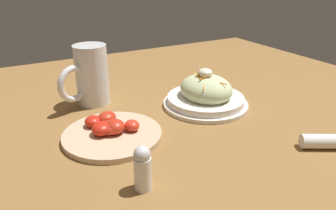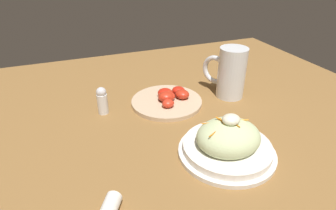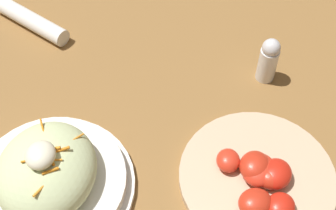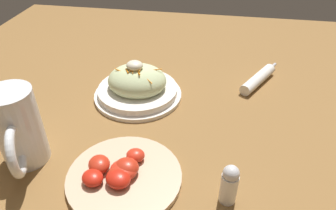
{
  "view_description": "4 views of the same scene",
  "coord_description": "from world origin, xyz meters",
  "px_view_note": "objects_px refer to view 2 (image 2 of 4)",
  "views": [
    {
      "loc": [
        0.57,
        -0.4,
        0.35
      ],
      "look_at": [
        0.01,
        -0.09,
        0.07
      ],
      "focal_mm": 34.22,
      "sensor_mm": 36.0,
      "label": 1
    },
    {
      "loc": [
        0.24,
        0.5,
        0.42
      ],
      "look_at": [
        0.01,
        -0.09,
        0.07
      ],
      "focal_mm": 30.12,
      "sensor_mm": 36.0,
      "label": 2
    },
    {
      "loc": [
        -0.37,
        -0.12,
        0.59
      ],
      "look_at": [
        0.03,
        -0.08,
        0.08
      ],
      "focal_mm": 51.57,
      "sensor_mm": 36.0,
      "label": 3
    },
    {
      "loc": [
        0.12,
        -0.59,
        0.46
      ],
      "look_at": [
        0.03,
        -0.07,
        0.08
      ],
      "focal_mm": 33.76,
      "sensor_mm": 36.0,
      "label": 4
    }
  ],
  "objects_px": {
    "tomato_plate": "(168,99)",
    "salt_shaker": "(102,100)",
    "salad_plate": "(228,143)",
    "beer_mug": "(230,75)"
  },
  "relations": [
    {
      "from": "salad_plate",
      "to": "beer_mug",
      "type": "height_order",
      "value": "beer_mug"
    },
    {
      "from": "beer_mug",
      "to": "tomato_plate",
      "type": "bearing_deg",
      "value": -5.81
    },
    {
      "from": "tomato_plate",
      "to": "salt_shaker",
      "type": "height_order",
      "value": "salt_shaker"
    },
    {
      "from": "salad_plate",
      "to": "salt_shaker",
      "type": "xyz_separation_m",
      "value": [
        0.23,
        -0.29,
        0.01
      ]
    },
    {
      "from": "salad_plate",
      "to": "salt_shaker",
      "type": "bearing_deg",
      "value": -51.23
    },
    {
      "from": "salad_plate",
      "to": "salt_shaker",
      "type": "distance_m",
      "value": 0.37
    },
    {
      "from": "tomato_plate",
      "to": "salt_shaker",
      "type": "distance_m",
      "value": 0.2
    },
    {
      "from": "salt_shaker",
      "to": "salad_plate",
      "type": "bearing_deg",
      "value": 128.77
    },
    {
      "from": "tomato_plate",
      "to": "beer_mug",
      "type": "bearing_deg",
      "value": 174.19
    },
    {
      "from": "beer_mug",
      "to": "tomato_plate",
      "type": "xyz_separation_m",
      "value": [
        0.2,
        -0.02,
        -0.06
      ]
    }
  ]
}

